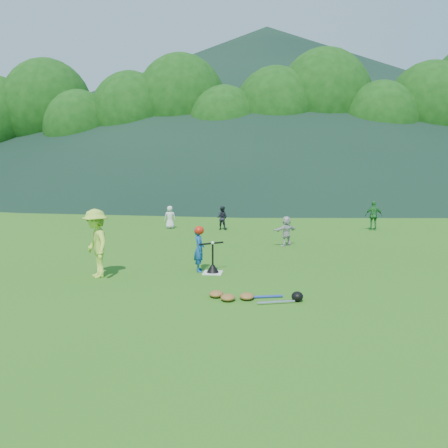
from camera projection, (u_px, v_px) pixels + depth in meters
name	position (u px, v px, depth m)	size (l,w,h in m)	color
ground	(213.00, 273.00, 10.50)	(120.00, 120.00, 0.00)	#2C6316
home_plate	(213.00, 273.00, 10.50)	(0.45, 0.45, 0.02)	silver
baseball	(213.00, 243.00, 10.41)	(0.08, 0.08, 0.08)	white
batter_child	(199.00, 249.00, 10.63)	(0.40, 0.26, 1.09)	#154990
adult_coach	(96.00, 243.00, 10.02)	(1.02, 0.59, 1.58)	#AAD53E
fielder_a	(170.00, 217.00, 18.84)	(0.48, 0.31, 0.99)	silver
fielder_b	(222.00, 218.00, 18.51)	(0.48, 0.38, 0.99)	black
fielder_c	(374.00, 216.00, 18.29)	(0.72, 0.30, 1.23)	#22732E
fielder_d	(286.00, 231.00, 14.37)	(0.92, 0.29, 0.99)	#BBBBBB
batting_tee	(213.00, 268.00, 10.48)	(0.30, 0.30, 0.68)	black
batter_gear	(200.00, 231.00, 10.58)	(0.70, 0.33, 0.45)	red
equipment_pile	(247.00, 296.00, 8.30)	(1.80, 0.62, 0.19)	olive
outfield_fence	(256.00, 192.00, 38.06)	(70.07, 0.08, 1.33)	gray
tree_line	(261.00, 114.00, 42.92)	(70.04, 11.40, 14.82)	#382314
distant_hills	(229.00, 112.00, 90.35)	(155.00, 140.00, 32.00)	black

